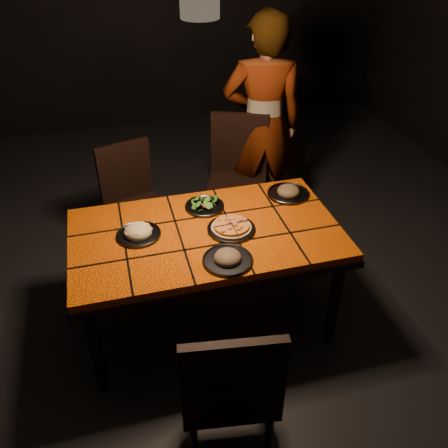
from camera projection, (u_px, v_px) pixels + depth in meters
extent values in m
cube|color=black|center=(208.00, 321.00, 3.27)|extent=(6.00, 7.00, 0.04)
cube|color=#FB5F07|center=(206.00, 234.00, 2.84)|extent=(1.60, 0.90, 0.05)
cube|color=black|center=(206.00, 240.00, 2.87)|extent=(1.62, 0.92, 0.04)
cylinder|color=black|center=(96.00, 350.00, 2.62)|extent=(0.07, 0.07, 0.66)
cylinder|color=black|center=(334.00, 302.00, 2.93)|extent=(0.07, 0.07, 0.66)
cylinder|color=black|center=(91.00, 266.00, 3.21)|extent=(0.07, 0.07, 0.66)
cylinder|color=black|center=(290.00, 234.00, 3.52)|extent=(0.07, 0.07, 0.66)
cube|color=black|center=(227.00, 382.00, 2.28)|extent=(0.50, 0.50, 0.04)
cube|color=black|center=(233.00, 383.00, 1.97)|extent=(0.44, 0.10, 0.48)
cylinder|color=black|center=(255.00, 380.00, 2.59)|extent=(0.04, 0.04, 0.45)
cylinder|color=black|center=(190.00, 386.00, 2.55)|extent=(0.04, 0.04, 0.45)
cylinder|color=black|center=(268.00, 441.00, 2.29)|extent=(0.04, 0.04, 0.45)
cube|color=black|center=(138.00, 210.00, 3.58)|extent=(0.51, 0.51, 0.04)
cube|color=black|center=(125.00, 171.00, 3.57)|extent=(0.41, 0.16, 0.45)
cylinder|color=black|center=(129.00, 252.00, 3.52)|extent=(0.04, 0.04, 0.42)
cylinder|color=black|center=(170.00, 238.00, 3.67)|extent=(0.04, 0.04, 0.42)
cylinder|color=black|center=(113.00, 230.00, 3.76)|extent=(0.04, 0.04, 0.42)
cylinder|color=black|center=(152.00, 218.00, 3.90)|extent=(0.04, 0.04, 0.42)
cube|color=black|center=(237.00, 185.00, 3.79)|extent=(0.59, 0.59, 0.04)
cube|color=black|center=(239.00, 143.00, 3.81)|extent=(0.44, 0.20, 0.50)
cylinder|color=black|center=(212.00, 223.00, 3.80)|extent=(0.04, 0.04, 0.47)
cylinder|color=black|center=(258.00, 225.00, 3.77)|extent=(0.04, 0.04, 0.47)
cylinder|color=black|center=(217.00, 199.00, 4.11)|extent=(0.04, 0.04, 0.47)
cylinder|color=black|center=(260.00, 201.00, 4.07)|extent=(0.04, 0.04, 0.47)
imported|color=brown|center=(263.00, 125.00, 3.79)|extent=(0.72, 0.56, 1.76)
cylinder|color=black|center=(200.00, 4.00, 2.11)|extent=(0.18, 0.18, 0.12)
cylinder|color=#393A3E|center=(231.00, 229.00, 2.83)|extent=(0.29, 0.29, 0.01)
torus|color=#393A3E|center=(231.00, 228.00, 2.83)|extent=(0.29, 0.29, 0.01)
cylinder|color=tan|center=(231.00, 228.00, 2.82)|extent=(0.26, 0.26, 0.01)
cylinder|color=gold|center=(231.00, 225.00, 2.82)|extent=(0.23, 0.23, 0.02)
cylinder|color=#393A3E|center=(139.00, 235.00, 2.79)|extent=(0.26, 0.26, 0.01)
torus|color=#393A3E|center=(139.00, 234.00, 2.78)|extent=(0.26, 0.26, 0.01)
ellipsoid|color=beige|center=(138.00, 231.00, 2.77)|extent=(0.16, 0.16, 0.09)
cylinder|color=#393A3E|center=(205.00, 207.00, 3.03)|extent=(0.25, 0.25, 0.01)
torus|color=#393A3E|center=(205.00, 206.00, 3.03)|extent=(0.25, 0.25, 0.01)
cylinder|color=#393A3E|center=(228.00, 261.00, 2.59)|extent=(0.28, 0.28, 0.01)
torus|color=#393A3E|center=(228.00, 259.00, 2.59)|extent=(0.28, 0.28, 0.01)
ellipsoid|color=brown|center=(228.00, 256.00, 2.57)|extent=(0.17, 0.17, 0.09)
cylinder|color=#393A3E|center=(288.00, 194.00, 3.16)|extent=(0.28, 0.28, 0.01)
torus|color=#393A3E|center=(288.00, 193.00, 3.16)|extent=(0.28, 0.28, 0.01)
ellipsoid|color=brown|center=(289.00, 190.00, 3.15)|extent=(0.17, 0.17, 0.09)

